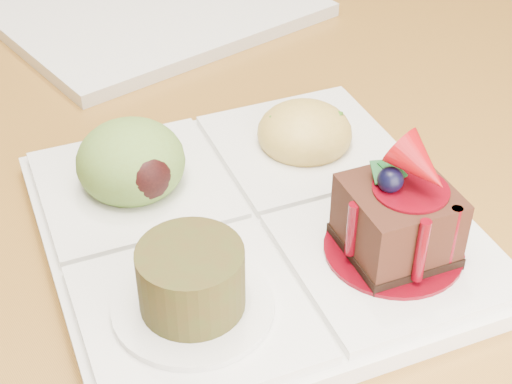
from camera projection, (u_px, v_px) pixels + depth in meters
dining_table at (134, 95)px, 0.75m from camera, size 1.00×1.80×0.75m
sampler_plate at (251, 209)px, 0.47m from camera, size 0.29×0.29×0.10m
second_plate at (139, 0)px, 0.75m from camera, size 0.29×0.29×0.01m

